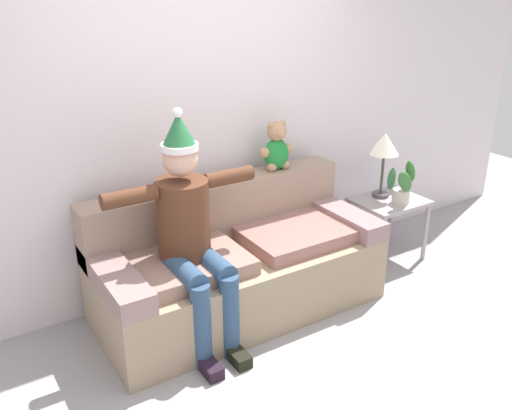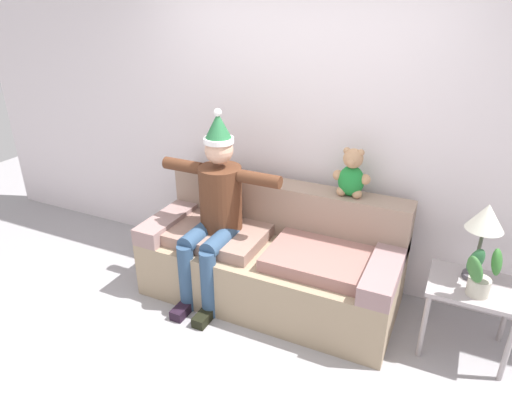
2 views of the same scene
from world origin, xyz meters
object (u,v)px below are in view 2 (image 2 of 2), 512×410
object	(u,v)px
teddy_bear	(352,175)
side_table	(472,295)
person_seated	(215,207)
potted_plant	(481,274)
couch	(272,257)
table_lamp	(486,221)

from	to	relation	value
teddy_bear	side_table	bearing A→B (deg)	-16.80
person_seated	potted_plant	world-z (taller)	person_seated
person_seated	teddy_bear	size ratio (longest dim) A/B	4.06
person_seated	potted_plant	size ratio (longest dim) A/B	4.23
couch	side_table	bearing A→B (deg)	-0.82
teddy_bear	potted_plant	size ratio (longest dim) A/B	1.04
person_seated	side_table	bearing A→B (deg)	4.41
side_table	couch	bearing A→B (deg)	179.18
side_table	table_lamp	size ratio (longest dim) A/B	1.04
couch	teddy_bear	size ratio (longest dim) A/B	5.32
teddy_bear	potted_plant	xyz separation A→B (m)	(0.97, -0.39, -0.37)
teddy_bear	side_table	world-z (taller)	teddy_bear
person_seated	teddy_bear	distance (m)	1.08
couch	teddy_bear	world-z (taller)	teddy_bear
table_lamp	couch	bearing A→B (deg)	-177.15
couch	potted_plant	xyz separation A→B (m)	(1.49, -0.13, 0.35)
couch	person_seated	world-z (taller)	person_seated
person_seated	potted_plant	distance (m)	1.92
potted_plant	side_table	bearing A→B (deg)	96.07
person_seated	table_lamp	world-z (taller)	person_seated
table_lamp	potted_plant	size ratio (longest dim) A/B	1.51
person_seated	table_lamp	size ratio (longest dim) A/B	2.80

